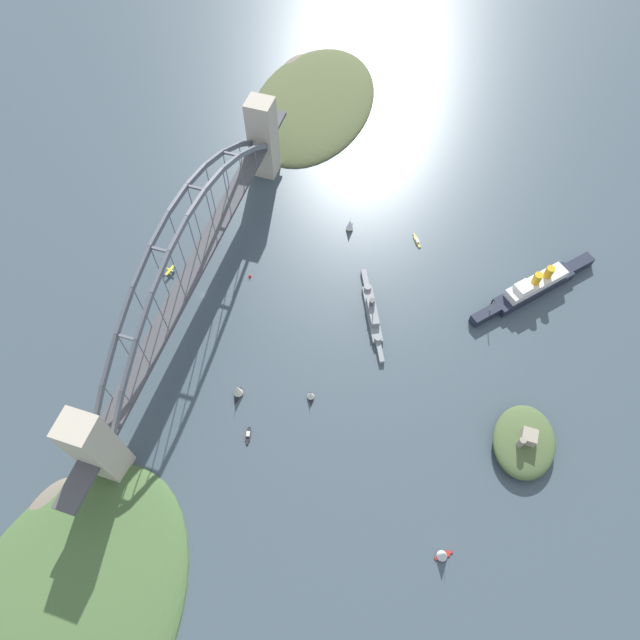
# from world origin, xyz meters

# --- Properties ---
(ground_plane) EXTENTS (1400.00, 1400.00, 0.00)m
(ground_plane) POSITION_xyz_m (0.00, 0.00, 0.00)
(ground_plane) COLOR #3D4C56
(harbor_arch_bridge) EXTENTS (297.99, 17.53, 76.88)m
(harbor_arch_bridge) POSITION_xyz_m (0.00, -0.00, 31.90)
(harbor_arch_bridge) COLOR #BCB29E
(harbor_arch_bridge) RESTS_ON ground
(headland_west_shore) EXTENTS (151.39, 94.85, 16.49)m
(headland_west_shore) POSITION_xyz_m (-200.91, 8.30, 0.00)
(headland_west_shore) COLOR #515B38
(headland_west_shore) RESTS_ON ground
(headland_east_shore) EXTENTS (160.36, 107.84, 17.10)m
(headland_east_shore) POSITION_xyz_m (191.06, 11.66, 0.00)
(headland_east_shore) COLOR #476638
(headland_east_shore) RESTS_ON ground
(ocean_liner) EXTENTS (76.87, 70.53, 20.30)m
(ocean_liner) POSITION_xyz_m (-66.47, 201.30, 5.79)
(ocean_liner) COLOR #1E2333
(ocean_liner) RESTS_ON ground
(naval_cruiser) EXTENTS (63.35, 31.37, 17.00)m
(naval_cruiser) POSITION_xyz_m (-18.08, 107.52, 2.85)
(naval_cruiser) COLOR gray
(naval_cruiser) RESTS_ON ground
(fort_island_mid_harbor) EXTENTS (43.24, 33.43, 16.90)m
(fort_island_mid_harbor) POSITION_xyz_m (38.44, 207.65, 5.25)
(fort_island_mid_harbor) COLOR #4C6038
(fort_island_mid_harbor) RESTS_ON ground
(seaplane_taxiing_near_bridge) EXTENTS (9.74, 8.27, 4.89)m
(seaplane_taxiing_near_bridge) POSITION_xyz_m (-9.78, -27.67, 2.12)
(seaplane_taxiing_near_bridge) COLOR #B7B7B2
(seaplane_taxiing_near_bridge) RESTS_ON ground
(small_boat_0) EXTENTS (9.78, 5.54, 10.75)m
(small_boat_0) POSITION_xyz_m (57.37, 47.90, 5.03)
(small_boat_0) COLOR black
(small_boat_0) RESTS_ON ground
(small_boat_1) EXTENTS (7.45, 5.43, 7.31)m
(small_boat_1) POSITION_xyz_m (46.80, 88.31, 3.43)
(small_boat_1) COLOR black
(small_boat_1) RESTS_ON ground
(small_boat_2) EXTENTS (8.89, 5.06, 10.34)m
(small_boat_2) POSITION_xyz_m (-81.01, 74.69, 4.80)
(small_boat_2) COLOR brown
(small_boat_2) RESTS_ON ground
(small_boat_3) EXTENTS (11.57, 7.88, 1.97)m
(small_boat_3) POSITION_xyz_m (-84.66, 121.40, 0.71)
(small_boat_3) COLOR gold
(small_boat_3) RESTS_ON ground
(small_boat_4) EXTENTS (8.10, 8.92, 10.51)m
(small_boat_4) POSITION_xyz_m (108.35, 176.99, 4.82)
(small_boat_4) COLOR #B2231E
(small_boat_4) RESTS_ON ground
(small_boat_5) EXTENTS (10.05, 4.01, 1.98)m
(small_boat_5) POSITION_xyz_m (79.18, 62.37, 0.71)
(small_boat_5) COLOR black
(small_boat_5) RESTS_ON ground
(channel_marker_buoy) EXTENTS (2.20, 2.20, 2.75)m
(channel_marker_buoy) POSITION_xyz_m (-22.31, 23.73, 1.12)
(channel_marker_buoy) COLOR red
(channel_marker_buoy) RESTS_ON ground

